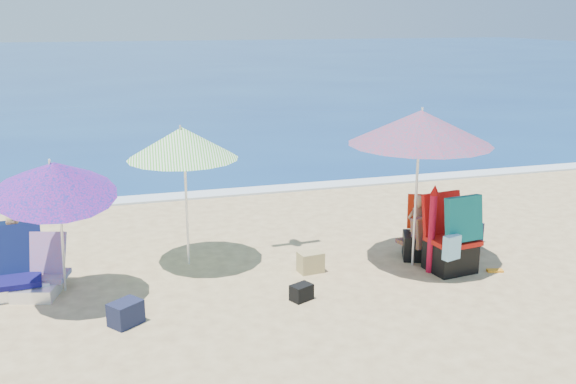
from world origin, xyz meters
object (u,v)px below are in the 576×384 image
object	(u,v)px
furled_umbrella	(432,225)
umbrella_striped	(182,143)
person_center	(423,227)
umbrella_turquoise	(421,127)
chair_navy	(22,276)
umbrella_blue	(55,178)
camp_chair_left	(422,240)
chair_rainbow	(41,279)
person_left	(16,245)
camp_chair_right	(452,244)

from	to	relation	value
furled_umbrella	umbrella_striped	bearing A→B (deg)	158.91
umbrella_striped	person_center	xyz separation A→B (m)	(3.25, -0.59, -1.27)
umbrella_turquoise	person_center	bearing A→B (deg)	45.69
chair_navy	umbrella_blue	bearing A→B (deg)	-46.29
umbrella_blue	camp_chair_left	world-z (taller)	umbrella_blue
chair_rainbow	person_left	world-z (taller)	person_left
camp_chair_right	person_left	bearing A→B (deg)	163.76
chair_navy	camp_chair_right	xyz separation A→B (m)	(5.42, -0.92, 0.18)
umbrella_striped	person_left	distance (m)	2.59
umbrella_striped	furled_umbrella	distance (m)	3.44
umbrella_blue	furled_umbrella	xyz separation A→B (m)	(4.62, -0.32, -0.88)
umbrella_turquoise	umbrella_striped	bearing A→B (deg)	163.71
umbrella_turquoise	furled_umbrella	distance (m)	1.28
umbrella_striped	camp_chair_right	world-z (taller)	umbrella_striped
furled_umbrella	chair_navy	size ratio (longest dim) A/B	1.53
furled_umbrella	chair_rainbow	distance (m)	5.00
umbrella_turquoise	chair_rainbow	size ratio (longest dim) A/B	2.65
umbrella_turquoise	chair_rainbow	bearing A→B (deg)	174.51
chair_navy	umbrella_turquoise	bearing A→B (deg)	-6.32
umbrella_blue	chair_rainbow	xyz separation A→B (m)	(-0.30, 0.45, -1.36)
umbrella_striped	umbrella_blue	bearing A→B (deg)	-151.07
furled_umbrella	camp_chair_left	xyz separation A→B (m)	(0.16, 0.54, -0.41)
furled_umbrella	person_center	size ratio (longest dim) A/B	1.37
furled_umbrella	person_center	xyz separation A→B (m)	(0.19, 0.59, -0.24)
person_center	person_left	bearing A→B (deg)	169.86
chair_navy	camp_chair_right	world-z (taller)	camp_chair_right
umbrella_turquoise	umbrella_blue	world-z (taller)	umbrella_turquoise
umbrella_blue	chair_rainbow	world-z (taller)	umbrella_blue
person_center	chair_navy	bearing A→B (deg)	177.01
chair_navy	camp_chair_right	bearing A→B (deg)	-9.60
camp_chair_right	person_center	distance (m)	0.64
umbrella_striped	furled_umbrella	size ratio (longest dim) A/B	1.61
umbrella_turquoise	chair_navy	world-z (taller)	umbrella_turquoise
chair_navy	person_center	world-z (taller)	person_center
camp_chair_left	camp_chair_right	world-z (taller)	camp_chair_right
camp_chair_right	person_left	world-z (taller)	camp_chair_right
umbrella_blue	umbrella_striped	bearing A→B (deg)	28.93
chair_navy	chair_rainbow	world-z (taller)	chair_navy
umbrella_turquoise	person_center	size ratio (longest dim) A/B	2.48
umbrella_turquoise	camp_chair_right	xyz separation A→B (m)	(0.36, -0.36, -1.51)
camp_chair_left	person_left	world-z (taller)	camp_chair_left
furled_umbrella	chair_navy	bearing A→B (deg)	170.40
person_left	person_center	bearing A→B (deg)	-10.14
camp_chair_right	umbrella_striped	bearing A→B (deg)	159.82
camp_chair_left	chair_navy	bearing A→B (deg)	176.41
umbrella_blue	person_left	size ratio (longest dim) A/B	2.23
umbrella_striped	chair_rainbow	bearing A→B (deg)	-167.68
furled_umbrella	camp_chair_right	world-z (taller)	furled_umbrella
umbrella_blue	person_center	world-z (taller)	umbrella_blue
camp_chair_left	chair_rainbow	bearing A→B (deg)	177.33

